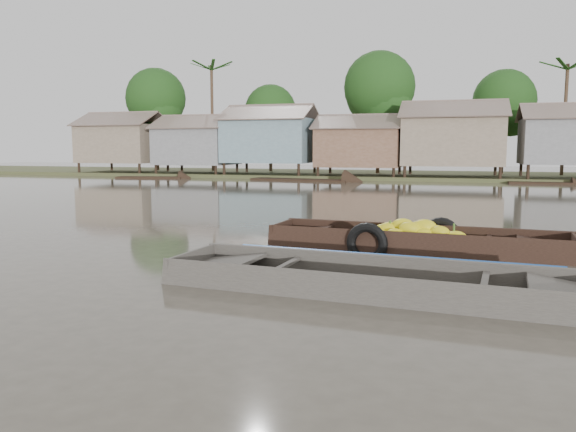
# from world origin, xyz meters

# --- Properties ---
(ground) EXTENTS (120.00, 120.00, 0.00)m
(ground) POSITION_xyz_m (0.00, 0.00, 0.00)
(ground) COLOR #474136
(ground) RESTS_ON ground
(riverbank) EXTENTS (120.00, 12.47, 10.22)m
(riverbank) POSITION_xyz_m (3.03, 31.86, 3.07)
(riverbank) COLOR #384723
(riverbank) RESTS_ON ground
(banana_boat) EXTENTS (6.53, 1.99, 0.93)m
(banana_boat) POSITION_xyz_m (1.86, 2.02, 0.20)
(banana_boat) COLOR black
(banana_boat) RESTS_ON ground
(viewer_boat) EXTENTS (6.90, 2.33, 0.55)m
(viewer_boat) POSITION_xyz_m (1.66, -1.80, 0.04)
(viewer_boat) COLOR #3C3733
(viewer_boat) RESTS_ON ground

